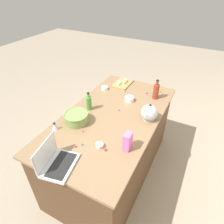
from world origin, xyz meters
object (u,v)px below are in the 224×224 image
Objects in this scene: bottle_soy at (156,91)px; kitchen_timer at (55,126)px; mixing_bowl_large at (76,118)px; butter_stick_left at (120,83)px; candy_bag at (128,141)px; kettle at (149,113)px; laptop at (55,161)px; ramekin_wide at (105,88)px; ramekin_medium at (100,145)px; cutting_board at (123,83)px; ramekin_small at (129,99)px; butter_stick_right at (125,81)px; bottle_olive at (89,103)px.

bottle_soy reaches higher than kitchen_timer.
mixing_bowl_large reaches higher than butter_stick_left.
kettle is at bearing 176.82° from candy_bag.
laptop is 1.31m from ramekin_wide.
kettle is at bearing 156.87° from ramekin_medium.
cutting_board is 1.86× the size of candy_bag.
bottle_soy is 2.27× the size of ramekin_small.
ramekin_medium is 0.85× the size of ramekin_wide.
cutting_board is 1.20m from kitchen_timer.
ramekin_small is at bearing -125.78° from kettle.
candy_bag is at bearing 28.92° from butter_stick_left.
mixing_bowl_large is 0.79× the size of cutting_board.
butter_stick_left is at bearing -174.67° from laptop.
mixing_bowl_large is at bearing -4.98° from butter_stick_right.
butter_stick_right is 1.24m from candy_bag.
ramekin_medium is at bearing -23.13° from kettle.
bottle_soy is (-1.38, 0.40, 0.05)m from laptop.
mixing_bowl_large is 0.71m from ramekin_small.
cutting_board is at bearing 156.89° from butter_stick_left.
butter_stick_left is at bearing -23.11° from cutting_board.
laptop reaches higher than ramekin_medium.
cutting_board is at bearing 176.21° from mixing_bowl_large.
bottle_soy is at bearing 70.40° from butter_stick_right.
kitchen_timer is at bearing -52.58° from kettle.
bottle_soy is 2.26× the size of butter_stick_right.
mixing_bowl_large is 2.28× the size of ramekin_small.
candy_bag is (1.04, 0.58, 0.05)m from butter_stick_left.
butter_stick_left is at bearing 177.36° from mixing_bowl_large.
ramekin_wide is at bearing -171.64° from bottle_olive.
candy_bag is at bearing -3.18° from kettle.
kettle is at bearing 44.34° from cutting_board.
laptop is at bearing -16.25° from bottle_soy.
butter_stick_left is (-0.10, -0.54, -0.06)m from bottle_soy.
kettle is at bearing 121.67° from mixing_bowl_large.
laptop is 2.04× the size of candy_bag.
ramekin_wide is 1.09× the size of kitchen_timer.
butter_stick_left and butter_stick_right have the same top height.
ramekin_wide is at bearing -81.98° from bottle_soy.
mixing_bowl_large is 1.47× the size of candy_bag.
butter_stick_right is at bearing 172.37° from bottle_olive.
kettle is 2.77× the size of kitchen_timer.
ramekin_medium is (0.83, 0.07, -0.01)m from ramekin_small.
butter_stick_left is at bearing -137.84° from ramekin_small.
ramekin_small is (0.36, 0.26, 0.02)m from cutting_board.
butter_stick_right is 0.32m from ramekin_wide.
ramekin_small is at bearing 74.65° from ramekin_wide.
kettle reaches higher than mixing_bowl_large.
butter_stick_right is 1.43× the size of kitchen_timer.
butter_stick_right is (-1.55, -0.09, -0.01)m from laptop.
ramekin_small is (-0.63, 0.32, -0.03)m from mixing_bowl_large.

